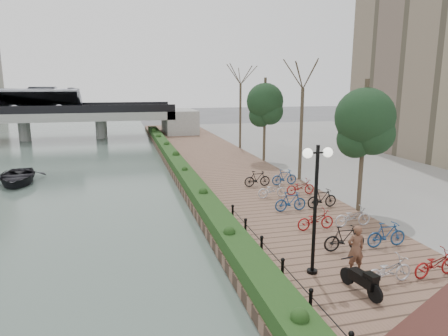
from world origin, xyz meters
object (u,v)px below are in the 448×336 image
object	(u,v)px
motorcycle	(361,279)
pedestrian	(356,249)
lamppost	(316,181)
boat	(17,177)

from	to	relation	value
motorcycle	pedestrian	size ratio (longest dim) A/B	0.89
lamppost	motorcycle	distance (m)	3.25
lamppost	motorcycle	xyz separation A→B (m)	(0.80, -1.59, -2.72)
lamppost	motorcycle	world-z (taller)	lamppost
motorcycle	boat	distance (m)	24.20
motorcycle	boat	size ratio (longest dim) A/B	0.31
pedestrian	lamppost	bearing A→B (deg)	-8.20
pedestrian	boat	bearing A→B (deg)	-47.47
motorcycle	lamppost	bearing A→B (deg)	107.31
pedestrian	boat	distance (m)	23.55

